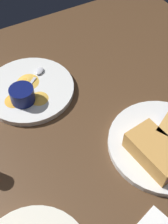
% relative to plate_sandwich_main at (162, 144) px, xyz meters
% --- Properties ---
extents(ground_plane, '(1.10, 1.10, 0.03)m').
position_rel_plate_sandwich_main_xyz_m(ground_plane, '(0.09, 0.12, -0.02)').
color(ground_plane, '#4C331E').
extents(plate_sandwich_main, '(0.26, 0.26, 0.02)m').
position_rel_plate_sandwich_main_xyz_m(plate_sandwich_main, '(0.00, 0.00, 0.00)').
color(plate_sandwich_main, silver).
rests_on(plate_sandwich_main, ground_plane).
extents(sandwich_half_near, '(0.14, 0.09, 0.05)m').
position_rel_plate_sandwich_main_xyz_m(sandwich_half_near, '(-0.02, 0.04, 0.03)').
color(sandwich_half_near, '#C68C42').
rests_on(sandwich_half_near, plate_sandwich_main).
extents(spoon_by_dark_ramekin, '(0.05, 0.10, 0.01)m').
position_rel_plate_sandwich_main_xyz_m(spoon_by_dark_ramekin, '(-0.00, -0.00, 0.01)').
color(spoon_by_dark_ramekin, silver).
rests_on(spoon_by_dark_ramekin, plate_sandwich_main).
extents(plate_chips_companion, '(0.25, 0.25, 0.02)m').
position_rel_plate_sandwich_main_xyz_m(plate_chips_companion, '(0.32, 0.21, 0.00)').
color(plate_chips_companion, silver).
rests_on(plate_chips_companion, ground_plane).
extents(ramekin_light_gravy, '(0.06, 0.06, 0.04)m').
position_rel_plate_sandwich_main_xyz_m(ramekin_light_gravy, '(0.28, 0.24, 0.03)').
color(ramekin_light_gravy, '#0C144C').
rests_on(ramekin_light_gravy, plate_chips_companion).
extents(spoon_by_gravy_ramekin, '(0.07, 0.09, 0.01)m').
position_rel_plate_sandwich_main_xyz_m(spoon_by_gravy_ramekin, '(0.35, 0.17, 0.01)').
color(spoon_by_gravy_ramekin, silver).
rests_on(spoon_by_gravy_ramekin, plate_chips_companion).
extents(plantain_chip_scatter, '(0.13, 0.13, 0.01)m').
position_rel_plate_sandwich_main_xyz_m(plantain_chip_scatter, '(0.32, 0.21, 0.01)').
color(plantain_chip_scatter, gold).
rests_on(plantain_chip_scatter, plate_chips_companion).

